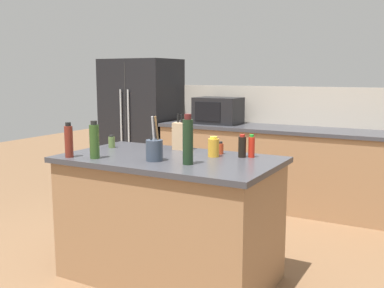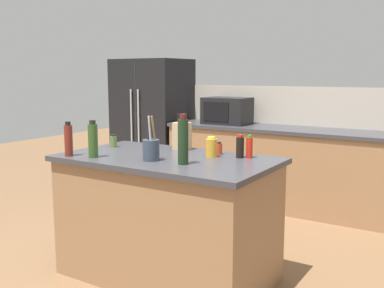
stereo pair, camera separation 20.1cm
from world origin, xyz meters
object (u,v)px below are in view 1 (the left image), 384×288
Objects in this scene: knife_block at (182,136)px; wine_bottle at (188,141)px; spice_jar_paprika at (220,148)px; microwave at (218,111)px; vinegar_bottle at (69,141)px; refrigerator at (142,124)px; hot_sauce_bottle at (252,147)px; spice_jar_oregano at (112,142)px; honey_jar at (213,147)px; utensil_crock at (154,149)px; soy_sauce_bottle at (242,146)px; olive_oil_bottle at (94,141)px.

knife_block is 0.84× the size of wine_bottle.
spice_jar_paprika is (0.37, -0.04, -0.07)m from knife_block.
microwave reaches higher than vinegar_bottle.
refrigerator is 2.89m from spice_jar_paprika.
microwave is at bearing 122.03° from hot_sauce_bottle.
refrigerator is 17.87× the size of spice_jar_paprika.
refrigerator is 2.44m from spice_jar_oregano.
spice_jar_oregano is (-0.93, -0.04, -0.02)m from honey_jar.
knife_block is at bearing 124.26° from wine_bottle.
microwave is 2.26m from hot_sauce_bottle.
microwave is at bearing 105.19° from utensil_crock.
vinegar_bottle reaches higher than honey_jar.
spice_jar_oregano is (-0.00, 0.50, -0.07)m from vinegar_bottle.
soy_sauce_bottle is at bearing 62.32° from wine_bottle.
knife_block is (0.57, -1.86, -0.05)m from microwave.
microwave reaches higher than spice_jar_paprika.
spice_jar_oregano is (1.20, -2.12, 0.12)m from refrigerator.
refrigerator reaches higher than knife_block.
utensil_crock is 2.11× the size of honey_jar.
olive_oil_bottle is 1.62× the size of soy_sauce_bottle.
olive_oil_bottle is at bearing -85.17° from microwave.
vinegar_bottle is at bearing -89.67° from microwave.
soy_sauce_bottle is (0.92, 0.56, -0.05)m from olive_oil_bottle.
vinegar_bottle is 2.66× the size of spice_jar_paprika.
spice_jar_oregano is at bearing 114.46° from olive_oil_bottle.
wine_bottle reaches higher than microwave.
hot_sauce_bottle is at bearing 24.04° from honey_jar.
honey_jar is at bearing 2.50° from spice_jar_oregano.
knife_block is 1.91× the size of honey_jar.
knife_block is 0.38m from spice_jar_paprika.
vinegar_bottle reaches higher than spice_jar_oregano.
wine_bottle reaches higher than olive_oil_bottle.
spice_jar_paprika is at bearing 91.32° from honey_jar.
refrigerator is at bearing 140.50° from hot_sauce_bottle.
honey_jar is at bearing 30.09° from vinegar_bottle.
honey_jar is 0.89× the size of soy_sauce_bottle.
olive_oil_bottle is at bearing -61.36° from refrigerator.
utensil_crock is at bearing -130.58° from honey_jar.
spice_jar_paprika is at bearing 35.66° from vinegar_bottle.
knife_block reaches higher than honey_jar.
hot_sauce_bottle is at bearing -39.50° from refrigerator.
honey_jar is at bearing -155.96° from hot_sauce_bottle.
olive_oil_bottle reaches higher than spice_jar_oregano.
refrigerator is 2.60m from knife_block.
honey_jar is at bearing 85.44° from wine_bottle.
soy_sauce_bottle is at bearing -153.92° from hot_sauce_bottle.
knife_block reaches higher than hot_sauce_bottle.
wine_bottle reaches higher than vinegar_bottle.
knife_block reaches higher than spice_jar_oregano.
refrigerator is 6.01× the size of knife_block.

